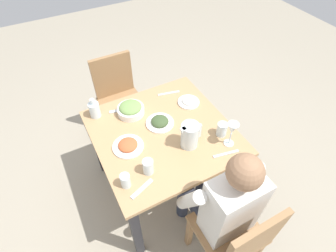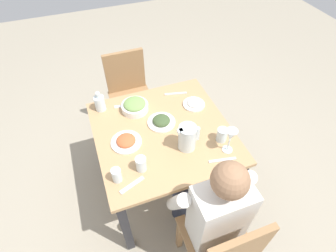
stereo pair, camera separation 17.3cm
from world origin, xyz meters
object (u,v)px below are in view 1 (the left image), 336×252
at_px(plate_rice_curry, 128,145).
at_px(oil_carafe, 95,110).
at_px(chair_far, 119,95).
at_px(wine_glass, 232,130).
at_px(water_glass_near_left, 222,129).
at_px(water_glass_near_right, 148,167).
at_px(salad_bowl, 131,109).
at_px(diner_near, 221,199).
at_px(water_glass_center, 125,181).
at_px(water_pitcher, 190,135).
at_px(plate_yoghurt, 189,101).
at_px(plate_dolmas, 160,122).
at_px(chair_near, 237,238).
at_px(dining_table, 163,141).

relative_size(plate_rice_curry, oil_carafe, 1.30).
bearing_deg(chair_far, wine_glass, -69.55).
distance_m(water_glass_near_left, water_glass_near_right, 0.59).
bearing_deg(salad_bowl, diner_near, -75.66).
bearing_deg(water_glass_center, chair_far, 73.24).
relative_size(water_pitcher, plate_rice_curry, 0.89).
bearing_deg(chair_far, plate_yoghurt, -58.44).
xyz_separation_m(plate_rice_curry, plate_dolmas, (0.29, 0.10, 0.00)).
bearing_deg(oil_carafe, diner_near, -64.30).
relative_size(chair_near, water_pitcher, 4.60).
bearing_deg(wine_glass, plate_rice_curry, 154.62).
relative_size(water_pitcher, wine_glass, 0.97).
bearing_deg(plate_yoghurt, salad_bowl, 166.67).
bearing_deg(oil_carafe, plate_dolmas, -37.79).
relative_size(diner_near, oil_carafe, 7.10).
bearing_deg(water_glass_near_right, salad_bowl, 78.82).
distance_m(dining_table, wine_glass, 0.54).
bearing_deg(salad_bowl, water_glass_center, -115.27).
distance_m(dining_table, salad_bowl, 0.34).
bearing_deg(plate_dolmas, chair_far, 96.49).
height_order(water_pitcher, plate_rice_curry, water_pitcher).
xyz_separation_m(dining_table, diner_near, (0.10, -0.60, 0.02)).
relative_size(diner_near, plate_rice_curry, 5.47).
xyz_separation_m(salad_bowl, oil_carafe, (-0.25, 0.10, 0.01)).
xyz_separation_m(chair_near, oil_carafe, (-0.47, 1.19, 0.30)).
bearing_deg(water_glass_center, water_glass_near_right, 9.14).
relative_size(dining_table, salad_bowl, 4.66).
xyz_separation_m(chair_near, plate_dolmas, (-0.08, 0.88, 0.26)).
height_order(water_glass_center, wine_glass, wine_glass).
xyz_separation_m(chair_far, diner_near, (0.16, -1.41, 0.15)).
height_order(salad_bowl, water_glass_center, water_glass_center).
distance_m(plate_dolmas, plate_yoghurt, 0.32).
bearing_deg(wine_glass, dining_table, 138.01).
distance_m(chair_near, plate_dolmas, 0.92).
relative_size(plate_dolmas, water_glass_near_left, 2.03).
bearing_deg(salad_bowl, plate_rice_curry, -116.10).
bearing_deg(plate_rice_curry, wine_glass, -25.38).
relative_size(salad_bowl, water_glass_center, 2.02).
distance_m(chair_far, water_glass_near_left, 1.15).
height_order(dining_table, diner_near, diner_near).
bearing_deg(water_glass_near_right, plate_dolmas, 53.34).
xyz_separation_m(diner_near, oil_carafe, (-0.47, 0.98, 0.15)).
xyz_separation_m(dining_table, water_glass_near_left, (0.36, -0.22, 0.16)).
bearing_deg(water_glass_near_left, plate_dolmas, 138.76).
bearing_deg(water_glass_near_right, plate_yoghurt, 37.99).
xyz_separation_m(water_glass_near_left, oil_carafe, (-0.73, 0.60, 0.01)).
height_order(diner_near, water_pitcher, diner_near).
bearing_deg(chair_near, salad_bowl, 101.73).
height_order(water_glass_near_left, water_glass_near_right, water_glass_near_right).
bearing_deg(water_pitcher, oil_carafe, 129.98).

